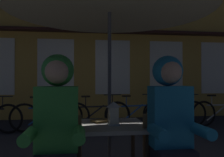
% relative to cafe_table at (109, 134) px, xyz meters
% --- Properties ---
extents(cafe_table, '(0.72, 0.72, 0.74)m').
position_rel_cafe_table_xyz_m(cafe_table, '(0.00, 0.00, 0.00)').
color(cafe_table, '#B2AD9E').
rests_on(cafe_table, ground_plane).
extents(lantern, '(0.11, 0.11, 0.23)m').
position_rel_cafe_table_xyz_m(lantern, '(0.03, -0.08, 0.22)').
color(lantern, white).
rests_on(lantern, cafe_table).
extents(person_left_hooded, '(0.45, 0.56, 1.40)m').
position_rel_cafe_table_xyz_m(person_left_hooded, '(-0.48, -0.43, 0.21)').
color(person_left_hooded, black).
rests_on(person_left_hooded, ground_plane).
extents(person_right_hooded, '(0.45, 0.56, 1.40)m').
position_rel_cafe_table_xyz_m(person_right_hooded, '(0.48, -0.43, 0.21)').
color(person_right_hooded, black).
rests_on(person_right_hooded, ground_plane).
extents(shopfront_building, '(10.00, 0.93, 6.20)m').
position_rel_cafe_table_xyz_m(shopfront_building, '(0.72, 5.40, 2.45)').
color(shopfront_building, gold).
rests_on(shopfront_building, ground_plane).
extents(bicycle_second, '(1.66, 0.34, 0.84)m').
position_rel_cafe_table_xyz_m(bicycle_second, '(-1.07, 3.36, -0.29)').
color(bicycle_second, black).
rests_on(bicycle_second, ground_plane).
extents(bicycle_third, '(1.67, 0.32, 0.84)m').
position_rel_cafe_table_xyz_m(bicycle_third, '(0.11, 3.44, -0.29)').
color(bicycle_third, black).
rests_on(bicycle_third, ground_plane).
extents(bicycle_fourth, '(1.64, 0.45, 0.84)m').
position_rel_cafe_table_xyz_m(bicycle_fourth, '(1.10, 3.49, -0.29)').
color(bicycle_fourth, black).
rests_on(bicycle_fourth, ground_plane).
extents(bicycle_fifth, '(1.68, 0.21, 0.84)m').
position_rel_cafe_table_xyz_m(bicycle_fifth, '(2.07, 3.31, -0.29)').
color(bicycle_fifth, black).
rests_on(bicycle_fifth, ground_plane).
extents(bicycle_furthest, '(1.68, 0.10, 0.84)m').
position_rel_cafe_table_xyz_m(bicycle_furthest, '(3.33, 3.37, -0.29)').
color(bicycle_furthest, black).
rests_on(bicycle_furthest, ground_plane).
extents(book, '(0.24, 0.22, 0.02)m').
position_rel_cafe_table_xyz_m(book, '(-0.07, 0.13, 0.11)').
color(book, olive).
rests_on(book, cafe_table).
extents(potted_plant, '(0.60, 0.60, 0.92)m').
position_rel_cafe_table_xyz_m(potted_plant, '(2.24, 4.31, -0.09)').
color(potted_plant, brown).
rests_on(potted_plant, ground_plane).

